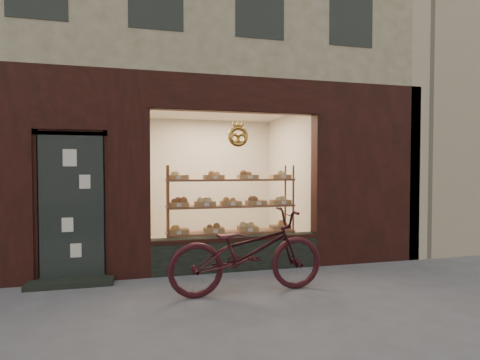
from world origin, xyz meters
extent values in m
plane|color=#555558|center=(0.00, 0.00, 0.00)|extent=(90.00, 90.00, 0.00)
cube|color=black|center=(0.45, 2.12, 0.28)|extent=(2.70, 0.25, 0.55)
cube|color=#252C2C|center=(-2.00, 2.06, 1.10)|extent=(0.90, 0.04, 2.15)
cube|color=black|center=(-2.00, 1.90, 0.04)|extent=(1.15, 0.35, 0.08)
torus|color=gold|center=(0.45, 2.02, 2.15)|extent=(0.33, 0.07, 0.33)
cube|color=brown|center=(0.45, 2.55, 0.05)|extent=(2.20, 0.45, 0.04)
cube|color=brown|center=(0.45, 2.55, 0.55)|extent=(2.20, 0.45, 0.03)
cube|color=brown|center=(0.45, 2.55, 1.00)|extent=(2.20, 0.45, 0.04)
cube|color=brown|center=(0.45, 2.55, 1.45)|extent=(2.20, 0.45, 0.04)
cylinder|color=brown|center=(-0.62, 2.35, 0.85)|extent=(0.04, 0.04, 1.70)
cylinder|color=brown|center=(1.52, 2.35, 0.85)|extent=(0.04, 0.04, 1.70)
cylinder|color=brown|center=(-0.62, 2.75, 0.85)|extent=(0.04, 0.04, 1.70)
cylinder|color=brown|center=(1.52, 2.75, 0.85)|extent=(0.04, 0.04, 1.70)
cube|color=#A58050|center=(-0.45, 2.55, 0.60)|extent=(0.34, 0.24, 0.07)
sphere|color=tan|center=(-0.45, 2.55, 0.69)|extent=(0.11, 0.11, 0.11)
cube|color=silver|center=(-0.45, 2.36, 0.60)|extent=(0.07, 0.01, 0.05)
cube|color=#A58050|center=(0.15, 2.55, 0.60)|extent=(0.34, 0.24, 0.07)
sphere|color=brown|center=(0.15, 2.55, 0.69)|extent=(0.11, 0.11, 0.11)
cube|color=silver|center=(0.15, 2.36, 0.60)|extent=(0.08, 0.01, 0.05)
cube|color=#A58050|center=(0.75, 2.55, 0.60)|extent=(0.34, 0.24, 0.07)
sphere|color=tan|center=(0.75, 2.55, 0.69)|extent=(0.11, 0.11, 0.11)
cube|color=silver|center=(0.75, 2.36, 0.60)|extent=(0.07, 0.01, 0.05)
cube|color=#A58050|center=(1.35, 2.55, 0.60)|extent=(0.34, 0.24, 0.07)
sphere|color=tan|center=(1.35, 2.55, 0.69)|extent=(0.11, 0.11, 0.11)
cube|color=silver|center=(1.35, 2.36, 0.60)|extent=(0.08, 0.01, 0.05)
cube|color=#A58050|center=(-0.45, 2.55, 1.05)|extent=(0.34, 0.24, 0.07)
sphere|color=brown|center=(-0.45, 2.55, 1.14)|extent=(0.11, 0.11, 0.11)
cube|color=silver|center=(-0.45, 2.36, 1.05)|extent=(0.07, 0.01, 0.06)
cube|color=#A58050|center=(0.00, 2.55, 1.05)|extent=(0.34, 0.24, 0.07)
sphere|color=tan|center=(0.00, 2.55, 1.14)|extent=(0.11, 0.11, 0.11)
cube|color=silver|center=(0.00, 2.36, 1.05)|extent=(0.07, 0.01, 0.06)
cube|color=#A58050|center=(0.45, 2.55, 1.05)|extent=(0.34, 0.24, 0.07)
sphere|color=tan|center=(0.45, 2.55, 1.14)|extent=(0.11, 0.11, 0.11)
cube|color=silver|center=(0.45, 2.36, 1.05)|extent=(0.07, 0.01, 0.06)
cube|color=#A58050|center=(0.90, 2.55, 1.05)|extent=(0.34, 0.24, 0.07)
sphere|color=brown|center=(0.90, 2.55, 1.14)|extent=(0.11, 0.11, 0.11)
cube|color=silver|center=(0.90, 2.36, 1.05)|extent=(0.07, 0.01, 0.06)
cube|color=#A58050|center=(1.35, 2.55, 1.05)|extent=(0.34, 0.24, 0.07)
sphere|color=tan|center=(1.35, 2.55, 1.14)|extent=(0.11, 0.11, 0.11)
cube|color=silver|center=(1.35, 2.36, 1.05)|extent=(0.08, 0.01, 0.06)
cube|color=#A58050|center=(-0.45, 2.55, 1.50)|extent=(0.34, 0.24, 0.07)
sphere|color=tan|center=(-0.45, 2.55, 1.59)|extent=(0.11, 0.11, 0.11)
cube|color=silver|center=(-0.45, 2.36, 1.50)|extent=(0.07, 0.01, 0.06)
cube|color=#A58050|center=(0.15, 2.55, 1.50)|extent=(0.34, 0.24, 0.07)
sphere|color=tan|center=(0.15, 2.55, 1.59)|extent=(0.11, 0.11, 0.11)
cube|color=silver|center=(0.15, 2.36, 1.50)|extent=(0.08, 0.01, 0.06)
cube|color=#A58050|center=(0.75, 2.55, 1.50)|extent=(0.34, 0.24, 0.07)
sphere|color=brown|center=(0.75, 2.55, 1.59)|extent=(0.11, 0.11, 0.11)
cube|color=silver|center=(0.75, 2.36, 1.50)|extent=(0.07, 0.01, 0.06)
cube|color=#A58050|center=(1.35, 2.55, 1.50)|extent=(0.34, 0.24, 0.07)
sphere|color=tan|center=(1.35, 2.55, 1.59)|extent=(0.11, 0.11, 0.11)
cube|color=silver|center=(1.35, 2.36, 1.50)|extent=(0.08, 0.01, 0.06)
imported|color=#351017|center=(0.34, 1.01, 0.55)|extent=(2.12, 0.82, 1.10)
camera|label=1|loc=(-0.94, -3.72, 1.65)|focal=28.00mm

